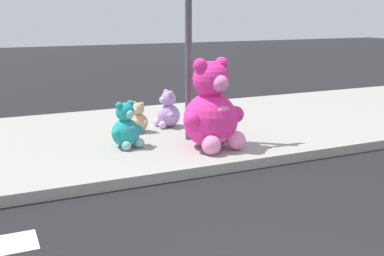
{
  "coord_description": "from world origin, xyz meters",
  "views": [
    {
      "loc": [
        -2.06,
        -2.52,
        2.21
      ],
      "look_at": [
        0.7,
        3.6,
        0.55
      ],
      "focal_mm": 44.05,
      "sensor_mm": 36.0,
      "label": 1
    }
  ],
  "objects_px": {
    "sign_pole": "(188,35)",
    "plush_teal": "(126,129)",
    "plush_pink_large": "(212,112)",
    "plush_tan": "(138,120)",
    "plush_red": "(219,120)",
    "plush_lavender": "(168,112)"
  },
  "relations": [
    {
      "from": "plush_pink_large",
      "to": "plush_tan",
      "type": "xyz_separation_m",
      "value": [
        -0.75,
        1.39,
        -0.34
      ]
    },
    {
      "from": "plush_lavender",
      "to": "plush_tan",
      "type": "xyz_separation_m",
      "value": [
        -0.62,
        -0.17,
        -0.06
      ]
    },
    {
      "from": "plush_teal",
      "to": "plush_tan",
      "type": "bearing_deg",
      "value": 61.27
    },
    {
      "from": "plush_pink_large",
      "to": "plush_teal",
      "type": "distance_m",
      "value": 1.36
    },
    {
      "from": "plush_red",
      "to": "plush_tan",
      "type": "xyz_separation_m",
      "value": [
        -1.33,
        0.51,
        0.01
      ]
    },
    {
      "from": "plush_pink_large",
      "to": "sign_pole",
      "type": "bearing_deg",
      "value": 102.89
    },
    {
      "from": "plush_teal",
      "to": "plush_red",
      "type": "bearing_deg",
      "value": 10.32
    },
    {
      "from": "plush_red",
      "to": "plush_teal",
      "type": "height_order",
      "value": "plush_teal"
    },
    {
      "from": "plush_teal",
      "to": "sign_pole",
      "type": "bearing_deg",
      "value": 1.45
    },
    {
      "from": "plush_red",
      "to": "plush_lavender",
      "type": "bearing_deg",
      "value": 136.54
    },
    {
      "from": "plush_lavender",
      "to": "plush_tan",
      "type": "distance_m",
      "value": 0.65
    },
    {
      "from": "sign_pole",
      "to": "plush_teal",
      "type": "xyz_separation_m",
      "value": [
        -1.07,
        -0.03,
        -1.41
      ]
    },
    {
      "from": "plush_red",
      "to": "plush_lavender",
      "type": "xyz_separation_m",
      "value": [
        -0.71,
        0.67,
        0.07
      ]
    },
    {
      "from": "sign_pole",
      "to": "plush_red",
      "type": "relative_size",
      "value": 6.32
    },
    {
      "from": "plush_red",
      "to": "plush_pink_large",
      "type": "bearing_deg",
      "value": -123.12
    },
    {
      "from": "plush_red",
      "to": "plush_teal",
      "type": "xyz_separation_m",
      "value": [
        -1.79,
        -0.33,
        0.09
      ]
    },
    {
      "from": "sign_pole",
      "to": "plush_red",
      "type": "xyz_separation_m",
      "value": [
        0.71,
        0.3,
        -1.5
      ]
    },
    {
      "from": "plush_red",
      "to": "plush_tan",
      "type": "distance_m",
      "value": 1.42
    },
    {
      "from": "plush_pink_large",
      "to": "plush_red",
      "type": "height_order",
      "value": "plush_pink_large"
    },
    {
      "from": "plush_pink_large",
      "to": "plush_lavender",
      "type": "distance_m",
      "value": 1.59
    },
    {
      "from": "plush_lavender",
      "to": "plush_pink_large",
      "type": "bearing_deg",
      "value": -85.3
    },
    {
      "from": "sign_pole",
      "to": "plush_red",
      "type": "height_order",
      "value": "sign_pole"
    }
  ]
}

